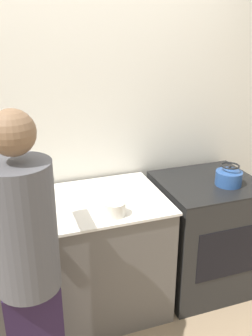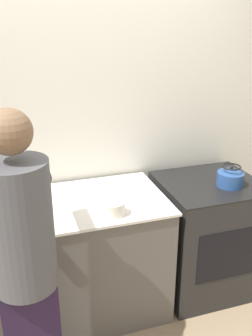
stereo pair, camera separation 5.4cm
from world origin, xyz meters
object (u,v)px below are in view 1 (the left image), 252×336
at_px(cutting_board, 22,221).
at_px(oven, 204,234).
at_px(person, 27,262).
at_px(knife, 28,218).
at_px(bowl_prep, 115,209).
at_px(kettle, 229,176).

bearing_deg(cutting_board, oven, 5.39).
distance_m(oven, person, 1.57).
xyz_separation_m(person, knife, (0.05, 0.47, -0.01)).
height_order(oven, person, person).
relative_size(cutting_board, bowl_prep, 2.61).
distance_m(knife, bowl_prep, 0.53).
bearing_deg(knife, bowl_prep, -9.77).
height_order(knife, kettle, kettle).
bearing_deg(oven, knife, -174.83).
relative_size(kettle, bowl_prep, 1.41).
bearing_deg(knife, oven, 6.73).
relative_size(cutting_board, kettle, 1.85).
bearing_deg(knife, cutting_board, -165.33).
xyz_separation_m(person, kettle, (1.48, 0.49, 0.05)).
bearing_deg(kettle, knife, -179.05).
distance_m(oven, cutting_board, 1.45).
distance_m(knife, kettle, 1.43).
bearing_deg(bowl_prep, person, -147.52).
height_order(person, bowl_prep, person).
relative_size(oven, person, 0.54).
xyz_separation_m(oven, person, (-1.38, -0.59, 0.47)).
bearing_deg(person, oven, 23.08).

